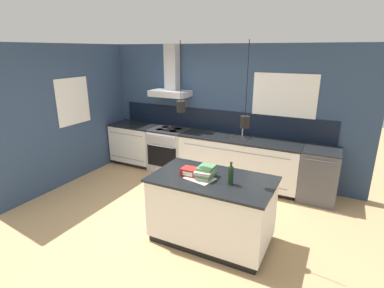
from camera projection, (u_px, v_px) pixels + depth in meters
ground_plane at (167, 217)px, 4.65m from camera, size 16.00×16.00×0.00m
wall_back at (216, 109)px, 5.97m from camera, size 5.60×2.34×2.60m
wall_left at (79, 112)px, 5.90m from camera, size 0.08×3.80×2.60m
counter_run_left at (136, 144)px, 6.75m from camera, size 1.02×0.64×0.91m
counter_run_sink at (238, 161)px, 5.71m from camera, size 2.28×0.64×1.29m
oven_range at (169, 150)px, 6.36m from camera, size 0.78×0.66×0.91m
dishwasher at (319, 175)px, 5.09m from camera, size 0.61×0.65×0.91m
kitchen_island at (212, 209)px, 3.99m from camera, size 1.58×0.92×0.91m
bottle_on_island at (231, 175)px, 3.65m from camera, size 0.07×0.07×0.29m
book_stack at (205, 172)px, 3.85m from camera, size 0.25×0.31×0.15m
red_supply_box at (190, 172)px, 3.93m from camera, size 0.23×0.17×0.10m
paper_pile at (200, 178)px, 3.84m from camera, size 0.41×0.34×0.01m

